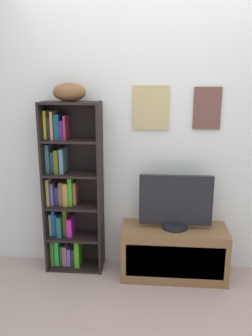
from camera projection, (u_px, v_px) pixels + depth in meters
name	position (u px, v px, depth m)	size (l,w,h in m)	color
back_wall	(154.00, 135.00, 3.05)	(4.80, 0.08, 2.47)	silver
bookshelf	(68.00, 193.00, 3.12)	(0.51, 0.25, 1.53)	black
football	(69.00, 92.00, 2.87)	(0.27, 0.15, 0.15)	brown
tv_stand	(174.00, 252.00, 3.07)	(0.92, 0.38, 0.46)	brown
television	(176.00, 203.00, 2.96)	(0.62, 0.22, 0.48)	black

